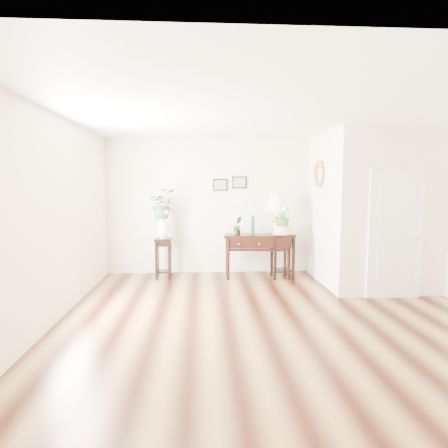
{
  "coord_description": "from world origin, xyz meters",
  "views": [
    {
      "loc": [
        -1.04,
        -5.07,
        1.85
      ],
      "look_at": [
        -0.66,
        1.3,
        1.18
      ],
      "focal_mm": 30.0,
      "sensor_mm": 36.0,
      "label": 1
    }
  ],
  "objects": [
    {
      "name": "floor",
      "position": [
        0.0,
        0.0,
        0.0
      ],
      "size": [
        6.0,
        5.5,
        0.02
      ],
      "primitive_type": "cube",
      "color": "brown",
      "rests_on": "ground"
    },
    {
      "name": "ceiling",
      "position": [
        0.0,
        0.0,
        2.8
      ],
      "size": [
        6.0,
        5.5,
        0.02
      ],
      "primitive_type": "cube",
      "color": "white",
      "rests_on": "ground"
    },
    {
      "name": "wall_back",
      "position": [
        0.0,
        2.75,
        1.4
      ],
      "size": [
        6.0,
        0.02,
        2.8
      ],
      "primitive_type": "cube",
      "color": "white",
      "rests_on": "ground"
    },
    {
      "name": "wall_front",
      "position": [
        0.0,
        -2.75,
        1.4
      ],
      "size": [
        6.0,
        0.02,
        2.8
      ],
      "primitive_type": "cube",
      "color": "white",
      "rests_on": "ground"
    },
    {
      "name": "wall_left",
      "position": [
        -3.0,
        0.0,
        1.4
      ],
      "size": [
        0.02,
        5.5,
        2.8
      ],
      "primitive_type": "cube",
      "color": "white",
      "rests_on": "ground"
    },
    {
      "name": "partition",
      "position": [
        2.1,
        1.77,
        1.4
      ],
      "size": [
        1.8,
        1.95,
        2.8
      ],
      "primitive_type": "cube",
      "color": "white",
      "rests_on": "floor"
    },
    {
      "name": "door",
      "position": [
        2.1,
        0.78,
        1.05
      ],
      "size": [
        0.9,
        0.05,
        2.1
      ],
      "primitive_type": "cube",
      "color": "silver",
      "rests_on": "floor"
    },
    {
      "name": "art_print_left",
      "position": [
        -0.65,
        2.73,
        1.85
      ],
      "size": [
        0.3,
        0.02,
        0.25
      ],
      "primitive_type": "cube",
      "color": "black",
      "rests_on": "wall_back"
    },
    {
      "name": "art_print_right",
      "position": [
        -0.25,
        2.73,
        1.9
      ],
      "size": [
        0.3,
        0.02,
        0.25
      ],
      "primitive_type": "cube",
      "color": "black",
      "rests_on": "wall_back"
    },
    {
      "name": "wall_ornament",
      "position": [
        1.16,
        1.9,
        2.05
      ],
      "size": [
        0.07,
        0.51,
        0.51
      ],
      "primitive_type": "torus",
      "rotation": [
        0.0,
        1.57,
        0.0
      ],
      "color": "#B97339",
      "rests_on": "partition"
    },
    {
      "name": "console_table",
      "position": [
        0.06,
        2.22,
        0.44
      ],
      "size": [
        1.34,
        0.55,
        0.87
      ],
      "primitive_type": "cube",
      "rotation": [
        0.0,
        0.0,
        -0.09
      ],
      "color": "black",
      "rests_on": "floor"
    },
    {
      "name": "table_lamp",
      "position": [
        0.43,
        2.22,
        1.22
      ],
      "size": [
        0.46,
        0.46,
        0.78
      ],
      "primitive_type": "cube",
      "rotation": [
        0.0,
        0.0,
        -0.03
      ],
      "color": "#BD9A46",
      "rests_on": "console_table"
    },
    {
      "name": "green_vase",
      "position": [
        -0.04,
        2.22,
        1.04
      ],
      "size": [
        0.08,
        0.08,
        0.37
      ],
      "primitive_type": "cylinder",
      "rotation": [
        0.0,
        0.0,
        0.01
      ],
      "color": "#0F491D",
      "rests_on": "console_table"
    },
    {
      "name": "potted_plant",
      "position": [
        -0.34,
        2.22,
        1.05
      ],
      "size": [
        0.22,
        0.2,
        0.35
      ],
      "primitive_type": "imported",
      "rotation": [
        0.0,
        0.0,
        0.25
      ],
      "color": "#285F1F",
      "rests_on": "console_table"
    },
    {
      "name": "plant_stand_a",
      "position": [
        -1.8,
        2.31,
        0.4
      ],
      "size": [
        0.33,
        0.33,
        0.8
      ],
      "primitive_type": "cube",
      "rotation": [
        0.0,
        0.0,
        -0.08
      ],
      "color": "black",
      "rests_on": "floor"
    },
    {
      "name": "porcelain_vase",
      "position": [
        -1.8,
        2.31,
        1.03
      ],
      "size": [
        0.32,
        0.32,
        0.44
      ],
      "primitive_type": null,
      "rotation": [
        0.0,
        0.0,
        -0.31
      ],
      "color": "white",
      "rests_on": "plant_stand_a"
    },
    {
      "name": "lily_arrangement",
      "position": [
        -1.8,
        2.31,
        1.49
      ],
      "size": [
        0.61,
        0.56,
        0.59
      ],
      "primitive_type": "imported",
      "rotation": [
        0.0,
        0.0,
        0.21
      ],
      "color": "#285F1F",
      "rests_on": "porcelain_vase"
    },
    {
      "name": "plant_stand_b",
      "position": [
        0.56,
        2.17,
        0.44
      ],
      "size": [
        0.46,
        0.46,
        0.88
      ],
      "primitive_type": "cube",
      "rotation": [
        0.0,
        0.0,
        0.11
      ],
      "color": "black",
      "rests_on": "floor"
    },
    {
      "name": "ceramic_bowl",
      "position": [
        0.56,
        2.17,
        0.96
      ],
      "size": [
        0.41,
        0.41,
        0.16
      ],
      "primitive_type": "cylinder",
      "rotation": [
        0.0,
        0.0,
        0.12
      ],
      "color": "beige",
      "rests_on": "plant_stand_b"
    },
    {
      "name": "narcissus",
      "position": [
        0.56,
        2.17,
        1.24
      ],
      "size": [
        0.34,
        0.34,
        0.46
      ],
      "primitive_type": "imported",
      "rotation": [
        0.0,
        0.0,
        0.38
      ],
      "color": "#285F1F",
      "rests_on": "ceramic_bowl"
    }
  ]
}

